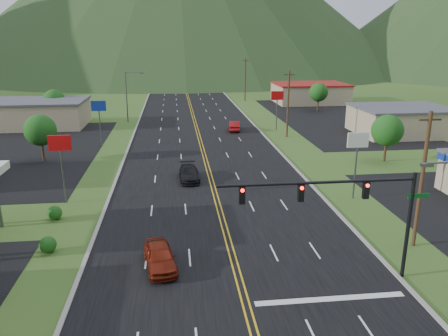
{
  "coord_description": "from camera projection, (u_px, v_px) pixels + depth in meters",
  "views": [
    {
      "loc": [
        -3.78,
        -9.43,
        14.78
      ],
      "look_at": [
        0.18,
        24.51,
        4.5
      ],
      "focal_mm": 35.0,
      "sensor_mm": 36.0,
      "label": 1
    }
  ],
  "objects": [
    {
      "name": "traffic_signal",
      "position": [
        349.0,
        201.0,
        26.14
      ],
      "size": [
        13.1,
        0.43,
        7.0
      ],
      "color": "black",
      "rests_on": "ground"
    },
    {
      "name": "streetlight_west",
      "position": [
        128.0,
        93.0,
        77.44
      ],
      "size": [
        3.28,
        0.25,
        9.0
      ],
      "color": "#59595E",
      "rests_on": "ground"
    },
    {
      "name": "building_west_far",
      "position": [
        31.0,
        113.0,
        74.57
      ],
      "size": [
        18.4,
        11.4,
        4.5
      ],
      "color": "gray",
      "rests_on": "ground"
    },
    {
      "name": "building_east_mid",
      "position": [
        402.0,
        120.0,
        68.89
      ],
      "size": [
        14.4,
        11.4,
        4.3
      ],
      "color": "gray",
      "rests_on": "ground"
    },
    {
      "name": "building_east_far",
      "position": [
        310.0,
        93.0,
        101.7
      ],
      "size": [
        16.4,
        12.4,
        4.5
      ],
      "color": "gray",
      "rests_on": "ground"
    },
    {
      "name": "pole_sign_west_a",
      "position": [
        60.0,
        150.0,
        39.17
      ],
      "size": [
        2.0,
        0.18,
        6.4
      ],
      "color": "#59595E",
      "rests_on": "ground"
    },
    {
      "name": "pole_sign_west_b",
      "position": [
        99.0,
        111.0,
        60.1
      ],
      "size": [
        2.0,
        0.18,
        6.4
      ],
      "color": "#59595E",
      "rests_on": "ground"
    },
    {
      "name": "pole_sign_east_a",
      "position": [
        357.0,
        147.0,
        40.26
      ],
      "size": [
        2.0,
        0.18,
        6.4
      ],
      "color": "#59595E",
      "rests_on": "ground"
    },
    {
      "name": "pole_sign_east_b",
      "position": [
        277.0,
        100.0,
        70.7
      ],
      "size": [
        2.0,
        0.18,
        6.4
      ],
      "color": "#59595E",
      "rests_on": "ground"
    },
    {
      "name": "tree_west_a",
      "position": [
        40.0,
        130.0,
        53.11
      ],
      "size": [
        3.84,
        3.84,
        5.82
      ],
      "color": "#382314",
      "rests_on": "ground"
    },
    {
      "name": "tree_west_b",
      "position": [
        54.0,
        100.0,
        78.24
      ],
      "size": [
        3.84,
        3.84,
        5.82
      ],
      "color": "#382314",
      "rests_on": "ground"
    },
    {
      "name": "tree_east_a",
      "position": [
        387.0,
        130.0,
        53.01
      ],
      "size": [
        3.84,
        3.84,
        5.82
      ],
      "color": "#382314",
      "rests_on": "ground"
    },
    {
      "name": "tree_east_b",
      "position": [
        319.0,
        92.0,
        89.6
      ],
      "size": [
        3.84,
        3.84,
        5.82
      ],
      "color": "#382314",
      "rests_on": "ground"
    },
    {
      "name": "utility_pole_a",
      "position": [
        422.0,
        180.0,
        30.79
      ],
      "size": [
        1.6,
        0.28,
        10.0
      ],
      "color": "#382314",
      "rests_on": "ground"
    },
    {
      "name": "utility_pole_b",
      "position": [
        288.0,
        104.0,
        65.98
      ],
      "size": [
        1.6,
        0.28,
        10.0
      ],
      "color": "#382314",
      "rests_on": "ground"
    },
    {
      "name": "utility_pole_c",
      "position": [
        245.0,
        79.0,
        104.03
      ],
      "size": [
        1.6,
        0.28,
        10.0
      ],
      "color": "#382314",
      "rests_on": "ground"
    },
    {
      "name": "utility_pole_d",
      "position": [
        225.0,
        68.0,
        142.07
      ],
      "size": [
        1.6,
        0.28,
        10.0
      ],
      "color": "#382314",
      "rests_on": "ground"
    },
    {
      "name": "car_red_near",
      "position": [
        160.0,
        257.0,
        28.91
      ],
      "size": [
        2.57,
        4.86,
        1.58
      ],
      "primitive_type": "imported",
      "rotation": [
        0.0,
        0.0,
        0.16
      ],
      "color": "maroon",
      "rests_on": "ground"
    },
    {
      "name": "car_dark_mid",
      "position": [
        189.0,
        174.0,
        46.75
      ],
      "size": [
        2.19,
        5.1,
        1.46
      ],
      "primitive_type": "imported",
      "rotation": [
        0.0,
        0.0,
        0.03
      ],
      "color": "black",
      "rests_on": "ground"
    },
    {
      "name": "car_red_far",
      "position": [
        235.0,
        126.0,
        71.5
      ],
      "size": [
        2.39,
        5.03,
        1.59
      ],
      "primitive_type": "imported",
      "rotation": [
        0.0,
        0.0,
        2.99
      ],
      "color": "maroon",
      "rests_on": "ground"
    }
  ]
}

